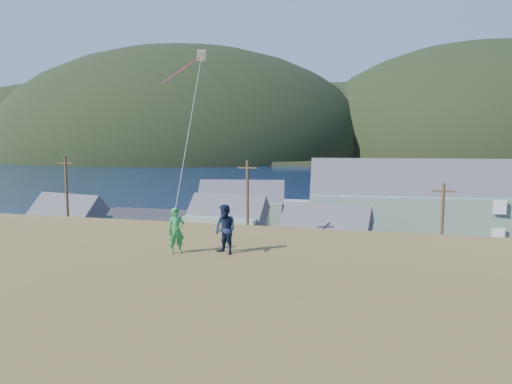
# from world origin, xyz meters

# --- Properties ---
(ground) EXTENTS (900.00, 900.00, 0.00)m
(ground) POSITION_xyz_m (0.00, 0.00, 0.00)
(ground) COLOR #0A1638
(ground) RESTS_ON ground
(grass_strip) EXTENTS (110.00, 8.00, 0.10)m
(grass_strip) POSITION_xyz_m (0.00, -2.00, 0.05)
(grass_strip) COLOR #4C3D19
(grass_strip) RESTS_ON ground
(waterfront_lot) EXTENTS (72.00, 36.00, 0.12)m
(waterfront_lot) POSITION_xyz_m (0.00, 17.00, 0.06)
(waterfront_lot) COLOR #28282B
(waterfront_lot) RESTS_ON ground
(wharf) EXTENTS (26.00, 14.00, 0.90)m
(wharf) POSITION_xyz_m (-6.00, 40.00, 0.45)
(wharf) COLOR gray
(wharf) RESTS_ON ground
(far_shore) EXTENTS (900.00, 320.00, 2.00)m
(far_shore) POSITION_xyz_m (0.00, 330.00, 1.00)
(far_shore) COLOR black
(far_shore) RESTS_ON ground
(far_hills) EXTENTS (760.00, 265.00, 143.00)m
(far_hills) POSITION_xyz_m (35.59, 279.38, 2.00)
(far_hills) COLOR black
(far_hills) RESTS_ON ground
(lodge) EXTENTS (33.05, 12.04, 11.38)m
(lodge) POSITION_xyz_m (15.80, 19.55, 4.38)
(lodge) COLOR slate
(lodge) RESTS_ON waterfront_lot
(shed_teal) EXTENTS (9.60, 7.55, 6.81)m
(shed_teal) POSITION_xyz_m (-25.92, 8.04, 2.54)
(shed_teal) COLOR #2D6A5F
(shed_teal) RESTS_ON waterfront_lot
(shed_palegreen_near) EXTENTS (9.30, 6.26, 6.44)m
(shed_palegreen_near) POSITION_xyz_m (-9.33, 14.30, 2.44)
(shed_palegreen_near) COLOR gray
(shed_palegreen_near) RESTS_ON waterfront_lot
(shed_white) EXTENTS (8.99, 6.65, 6.61)m
(shed_white) POSITION_xyz_m (2.39, 7.95, 2.54)
(shed_white) COLOR silver
(shed_white) RESTS_ON waterfront_lot
(shed_palegreen_far) EXTENTS (12.22, 8.28, 7.59)m
(shed_palegreen_far) POSITION_xyz_m (-10.15, 23.05, 2.90)
(shed_palegreen_far) COLOR gray
(shed_palegreen_far) RESTS_ON waterfront_lot
(utility_poles) EXTENTS (32.36, 0.24, 9.89)m
(utility_poles) POSITION_xyz_m (-4.98, 1.50, 4.79)
(utility_poles) COLOR #47331E
(utility_poles) RESTS_ON waterfront_lot
(parked_cars) EXTENTS (24.47, 12.65, 1.54)m
(parked_cars) POSITION_xyz_m (-9.40, 21.54, 0.84)
(parked_cars) COLOR #375589
(parked_cars) RESTS_ON waterfront_lot
(kite_flyer_green) EXTENTS (0.75, 0.68, 1.71)m
(kite_flyer_green) POSITION_xyz_m (-0.39, -18.73, 8.06)
(kite_flyer_green) COLOR #268C3E
(kite_flyer_green) RESTS_ON hillside
(kite_flyer_navy) EXTENTS (1.12, 1.04, 1.85)m
(kite_flyer_navy) POSITION_xyz_m (1.41, -18.33, 8.12)
(kite_flyer_navy) COLOR #141F39
(kite_flyer_navy) RESTS_ON hillside
(kite_rig) EXTENTS (1.88, 4.92, 12.03)m
(kite_rig) POSITION_xyz_m (-2.92, -9.85, 15.89)
(kite_rig) COLOR beige
(kite_rig) RESTS_ON ground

